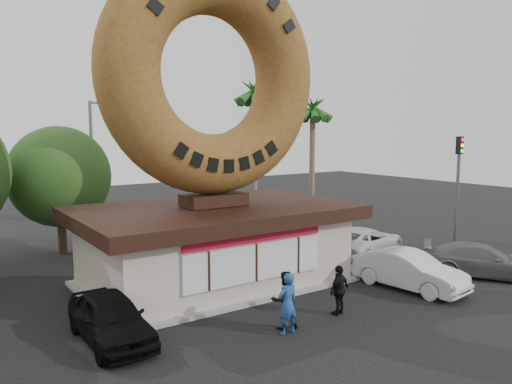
{
  "coord_description": "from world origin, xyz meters",
  "views": [
    {
      "loc": [
        -10.19,
        -11.84,
        6.42
      ],
      "look_at": [
        0.74,
        4.0,
        4.02
      ],
      "focal_mm": 35.0,
      "sensor_mm": 36.0,
      "label": 1
    }
  ],
  "objects": [
    {
      "name": "car_silver",
      "position": [
        6.08,
        0.8,
        0.76
      ],
      "size": [
        2.22,
        4.82,
        1.53
      ],
      "primitive_type": "imported",
      "rotation": [
        0.0,
        0.0,
        0.13
      ],
      "color": "#BCBDC2",
      "rests_on": "ground"
    },
    {
      "name": "person_left",
      "position": [
        -0.78,
        0.04,
        0.99
      ],
      "size": [
        0.74,
        0.51,
        1.98
      ],
      "primitive_type": "imported",
      "rotation": [
        0.0,
        0.0,
        3.19
      ],
      "color": "navy",
      "rests_on": "ground"
    },
    {
      "name": "palm_near",
      "position": [
        7.5,
        14.0,
        8.41
      ],
      "size": [
        2.6,
        2.6,
        9.75
      ],
      "color": "#726651",
      "rests_on": "ground"
    },
    {
      "name": "ground",
      "position": [
        0.0,
        0.0,
        0.0
      ],
      "size": [
        90.0,
        90.0,
        0.0
      ],
      "primitive_type": "plane",
      "color": "black",
      "rests_on": "ground"
    },
    {
      "name": "person_right",
      "position": [
        1.74,
        0.34,
        0.88
      ],
      "size": [
        1.11,
        0.66,
        1.76
      ],
      "primitive_type": "imported",
      "rotation": [
        0.0,
        0.0,
        3.38
      ],
      "color": "black",
      "rests_on": "ground"
    },
    {
      "name": "car_grey",
      "position": [
        10.18,
        0.14,
        0.71
      ],
      "size": [
        4.5,
        5.12,
        1.42
      ],
      "primitive_type": "imported",
      "rotation": [
        0.0,
        0.0,
        0.63
      ],
      "color": "slate",
      "rests_on": "ground"
    },
    {
      "name": "car_white",
      "position": [
        8.58,
        5.66,
        0.74
      ],
      "size": [
        5.74,
        3.72,
        1.47
      ],
      "primitive_type": "imported",
      "rotation": [
        0.0,
        0.0,
        1.83
      ],
      "color": "silver",
      "rests_on": "ground"
    },
    {
      "name": "donut_shop",
      "position": [
        0.0,
        5.98,
        1.77
      ],
      "size": [
        11.2,
        7.2,
        3.8
      ],
      "color": "beige",
      "rests_on": "ground"
    },
    {
      "name": "car_black",
      "position": [
        -5.56,
        2.67,
        0.74
      ],
      "size": [
        1.76,
        4.35,
        1.48
      ],
      "primitive_type": "imported",
      "rotation": [
        0.0,
        0.0,
        -0.0
      ],
      "color": "black",
      "rests_on": "ground"
    },
    {
      "name": "tree_mid",
      "position": [
        -4.0,
        15.0,
        4.02
      ],
      "size": [
        5.2,
        5.2,
        6.63
      ],
      "color": "#473321",
      "rests_on": "ground"
    },
    {
      "name": "giant_donut",
      "position": [
        0.0,
        6.0,
        8.59
      ],
      "size": [
        9.58,
        2.44,
        9.58
      ],
      "primitive_type": "torus",
      "rotation": [
        1.57,
        0.0,
        0.0
      ],
      "color": "brown",
      "rests_on": "donut_shop"
    },
    {
      "name": "street_lamp",
      "position": [
        -1.86,
        16.0,
        4.48
      ],
      "size": [
        2.11,
        0.2,
        8.0
      ],
      "color": "#59595E",
      "rests_on": "ground"
    },
    {
      "name": "person_center",
      "position": [
        -0.58,
        0.46,
        0.95
      ],
      "size": [
        1.06,
        0.91,
        1.9
      ],
      "primitive_type": "imported",
      "rotation": [
        0.0,
        0.0,
        2.92
      ],
      "color": "black",
      "rests_on": "ground"
    },
    {
      "name": "traffic_signal",
      "position": [
        14.0,
        3.99,
        3.87
      ],
      "size": [
        0.3,
        0.38,
        6.07
      ],
      "color": "#59595E",
      "rests_on": "ground"
    },
    {
      "name": "palm_far",
      "position": [
        11.0,
        12.5,
        7.48
      ],
      "size": [
        2.6,
        2.6,
        8.75
      ],
      "color": "#726651",
      "rests_on": "ground"
    }
  ]
}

